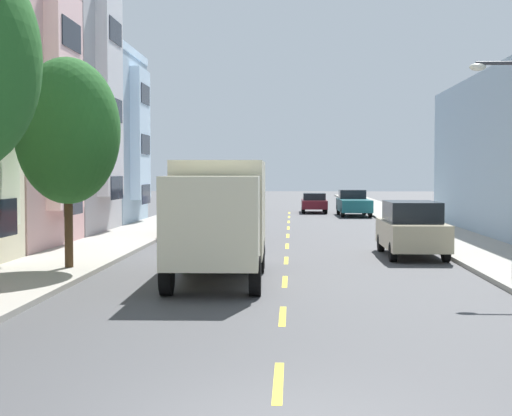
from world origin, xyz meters
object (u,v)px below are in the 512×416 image
Objects in this scene: delivery_box_truck at (220,212)px; parked_pickup_teal at (354,204)px; street_tree_second at (68,131)px; parked_pickup_white at (223,205)px; parked_suv_red at (192,215)px; parked_suv_champagne at (412,228)px; moving_burgundy_sedan at (314,202)px; street_lamp at (510,149)px; parked_pickup_navy at (231,201)px.

parked_pickup_teal is (6.15, 31.06, -1.04)m from delivery_box_truck.
parked_pickup_white is at bearing 85.71° from street_tree_second.
parked_pickup_white is at bearing 89.66° from parked_suv_red.
parked_suv_champagne is at bearing -89.94° from parked_pickup_teal.
delivery_box_truck is 14.45m from parked_suv_red.
delivery_box_truck is 31.68m from parked_pickup_teal.
delivery_box_truck is 1.65× the size of moving_burgundy_sedan.
parked_pickup_teal is (-1.58, 31.67, -2.74)m from street_lamp.
moving_burgundy_sedan is (6.05, -0.15, -0.08)m from parked_pickup_navy.
parked_pickup_white is 8.59m from moving_burgundy_sedan.
street_lamp is 1.21× the size of parked_suv_champagne.
parked_pickup_teal is at bearing 70.21° from street_tree_second.
street_lamp is at bearing -4.46° from delivery_box_truck.
street_tree_second reaches higher than parked_pickup_teal.
street_tree_second is 1.28× the size of parked_suv_champagne.
street_tree_second is at bearing 165.29° from delivery_box_truck.
parked_suv_red is 0.91× the size of parked_pickup_white.
parked_suv_red is at bearing 124.95° from street_lamp.
parked_pickup_white is (-8.69, 23.05, -0.16)m from parked_suv_champagne.
delivery_box_truck is at bearing -14.71° from street_tree_second.
delivery_box_truck is at bearing 175.54° from street_lamp.
parked_pickup_navy is 6.05m from moving_burgundy_sedan.
parked_pickup_teal is 1.01× the size of parked_pickup_white.
parked_pickup_teal is at bearing -25.38° from parked_pickup_navy.
moving_burgundy_sedan is (6.21, 20.81, -0.24)m from parked_suv_red.
parked_pickup_white is (-8.66, -2.10, 0.00)m from parked_pickup_teal.
parked_pickup_teal and parked_pickup_white have the same top height.
parked_suv_red is (1.99, 12.97, -3.17)m from street_tree_second.
parked_pickup_white is (-10.24, 29.57, -2.74)m from street_lamp.
parked_pickup_teal is 4.68m from moving_burgundy_sedan.
parked_suv_red is 1.07× the size of moving_burgundy_sedan.
parked_pickup_navy is 1.10× the size of parked_suv_champagne.
parked_pickup_teal reaches higher than moving_burgundy_sedan.
street_tree_second reaches higher than moving_burgundy_sedan.
parked_suv_red is 19.02m from parked_pickup_teal.
parked_suv_red reaches higher than parked_pickup_white.
street_tree_second is at bearing 171.65° from street_lamp.
street_lamp is 35.95m from moving_burgundy_sedan.
parked_pickup_white is 1.18× the size of moving_burgundy_sedan.
street_tree_second is 28.04m from parked_pickup_white.
moving_burgundy_sedan is at bearing 95.06° from parked_suv_champagne.
street_lamp reaches higher than delivery_box_truck.
parked_suv_red is at bearing -90.34° from parked_pickup_white.
delivery_box_truck is (-7.73, 0.60, -1.71)m from street_lamp.
street_tree_second is 1.37× the size of moving_burgundy_sedan.
street_lamp is (12.33, -1.81, -0.59)m from street_tree_second.
parked_suv_red is (-2.60, 14.18, -0.88)m from delivery_box_truck.
street_lamp is 31.41m from parked_pickup_white.
parked_suv_champagne reaches higher than parked_pickup_white.
parked_pickup_teal is at bearing 90.06° from parked_suv_champagne.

